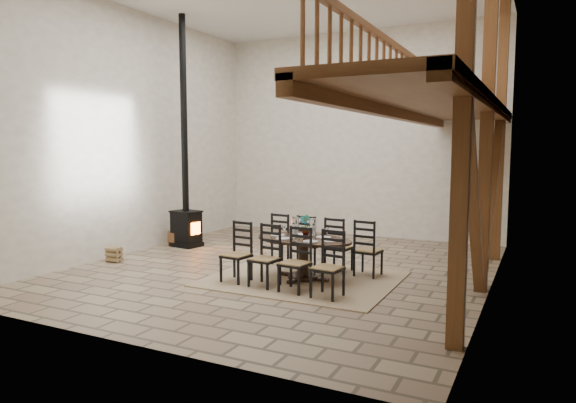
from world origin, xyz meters
The scene contains 7 objects.
ground centered at (0.00, 0.00, 0.00)m, with size 8.00×8.00×0.00m, color gray.
room_shell centered at (1.19, 0.00, 3.01)m, with size 7.02×8.02×5.01m.
rug centered at (0.67, -0.57, 0.01)m, with size 3.00×2.50×0.02m, color tan.
dining_table centered at (0.67, -0.57, 0.36)m, with size 2.24×2.06×1.08m.
wood_stove centered at (-2.86, 0.88, 1.14)m, with size 0.68×0.56×5.00m.
log_basket centered at (-3.12, 0.91, 0.17)m, with size 0.47×0.47×0.39m.
log_stack centered at (-3.12, -1.01, 0.15)m, with size 0.29×0.20×0.29m.
Camera 1 is at (4.16, -8.15, 2.18)m, focal length 32.00 mm.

